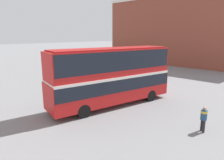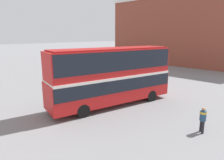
{
  "view_description": "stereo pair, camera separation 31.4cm",
  "coord_description": "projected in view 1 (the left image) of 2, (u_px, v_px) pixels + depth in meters",
  "views": [
    {
      "loc": [
        -10.16,
        -11.63,
        5.68
      ],
      "look_at": [
        1.41,
        -0.95,
        2.1
      ],
      "focal_mm": 32.0,
      "sensor_mm": 36.0,
      "label": 1
    },
    {
      "loc": [
        -9.94,
        -11.86,
        5.68
      ],
      "look_at": [
        1.41,
        -0.95,
        2.1
      ],
      "focal_mm": 32.0,
      "sensor_mm": 36.0,
      "label": 2
    }
  ],
  "objects": [
    {
      "name": "pedestrian_foreground",
      "position": [
        204.0,
        117.0,
        11.77
      ],
      "size": [
        0.55,
        0.55,
        1.57
      ],
      "rotation": [
        0.0,
        0.0,
        2.4
      ],
      "color": "#232328",
      "rests_on": "ground_plane"
    },
    {
      "name": "ground_plane",
      "position": [
        92.0,
        106.0,
        16.23
      ],
      "size": [
        240.0,
        240.0,
        0.0
      ],
      "primitive_type": "plane",
      "color": "slate"
    },
    {
      "name": "building_row_right",
      "position": [
        183.0,
        31.0,
        40.25
      ],
      "size": [
        11.56,
        28.49,
        12.94
      ],
      "color": "brown",
      "rests_on": "ground_plane"
    },
    {
      "name": "double_decker_bus",
      "position": [
        112.0,
        73.0,
        16.01
      ],
      "size": [
        10.75,
        4.81,
        4.67
      ],
      "rotation": [
        0.0,
        0.0,
        -0.23
      ],
      "color": "red",
      "rests_on": "ground_plane"
    }
  ]
}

